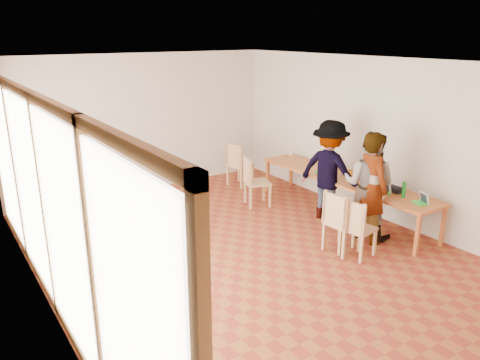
% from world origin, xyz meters
% --- Properties ---
extents(ground, '(8.00, 8.00, 0.00)m').
position_xyz_m(ground, '(0.00, 0.00, 0.00)').
color(ground, brown).
rests_on(ground, ground).
extents(wall_back, '(6.00, 0.10, 3.00)m').
position_xyz_m(wall_back, '(0.00, 4.00, 1.50)').
color(wall_back, beige).
rests_on(wall_back, ground).
extents(wall_right, '(0.10, 8.00, 3.00)m').
position_xyz_m(wall_right, '(3.00, 0.00, 1.50)').
color(wall_right, beige).
rests_on(wall_right, ground).
extents(window_wall, '(0.10, 8.00, 3.00)m').
position_xyz_m(window_wall, '(-2.96, 0.00, 1.50)').
color(window_wall, white).
rests_on(window_wall, ground).
extents(ceiling, '(6.00, 8.00, 0.04)m').
position_xyz_m(ceiling, '(0.00, 0.00, 3.02)').
color(ceiling, white).
rests_on(ceiling, wall_back).
extents(communal_table, '(0.80, 4.00, 0.75)m').
position_xyz_m(communal_table, '(2.50, 0.36, 0.70)').
color(communal_table, '#C3642B').
rests_on(communal_table, ground).
extents(side_table, '(0.90, 0.90, 0.75)m').
position_xyz_m(side_table, '(-1.84, 2.94, 0.67)').
color(side_table, '#C3642B').
rests_on(side_table, ground).
extents(chair_near, '(0.52, 0.52, 0.52)m').
position_xyz_m(chair_near, '(1.30, -1.05, 0.59)').
color(chair_near, tan).
rests_on(chair_near, ground).
extents(chair_mid, '(0.52, 0.52, 0.54)m').
position_xyz_m(chair_mid, '(1.22, -0.79, 0.63)').
color(chair_mid, tan).
rests_on(chair_mid, ground).
extents(chair_far, '(0.61, 0.61, 0.54)m').
position_xyz_m(chair_far, '(1.34, 1.74, 0.63)').
color(chair_far, tan).
rests_on(chair_far, ground).
extents(chair_empty, '(0.59, 0.59, 0.54)m').
position_xyz_m(chair_empty, '(1.79, 2.97, 0.63)').
color(chair_empty, tan).
rests_on(chair_empty, ground).
extents(chair_spare, '(0.39, 0.39, 0.44)m').
position_xyz_m(chair_spare, '(-2.41, 0.94, 0.50)').
color(chair_spare, tan).
rests_on(chair_spare, ground).
extents(person_near, '(0.60, 0.78, 1.89)m').
position_xyz_m(person_near, '(2.01, -0.73, 0.94)').
color(person_near, gray).
rests_on(person_near, ground).
extents(person_mid, '(1.00, 1.10, 1.85)m').
position_xyz_m(person_mid, '(2.11, -0.57, 0.93)').
color(person_mid, gray).
rests_on(person_mid, ground).
extents(person_far, '(1.01, 1.37, 1.89)m').
position_xyz_m(person_far, '(2.14, 0.39, 0.95)').
color(person_far, gray).
rests_on(person_far, ground).
extents(laptop_near, '(0.25, 0.26, 0.19)m').
position_xyz_m(laptop_near, '(2.51, -1.35, 0.80)').
color(laptop_near, green).
rests_on(laptop_near, communal_table).
extents(laptop_mid, '(0.25, 0.29, 0.22)m').
position_xyz_m(laptop_mid, '(2.43, -0.63, 0.81)').
color(laptop_mid, green).
rests_on(laptop_mid, communal_table).
extents(laptop_far, '(0.25, 0.27, 0.20)m').
position_xyz_m(laptop_far, '(2.44, 0.86, 0.81)').
color(laptop_far, green).
rests_on(laptop_far, communal_table).
extents(yellow_mug, '(0.16, 0.16, 0.11)m').
position_xyz_m(yellow_mug, '(2.70, 0.38, 0.80)').
color(yellow_mug, orange).
rests_on(yellow_mug, communal_table).
extents(green_bottle, '(0.07, 0.07, 0.28)m').
position_xyz_m(green_bottle, '(2.50, -1.00, 0.89)').
color(green_bottle, '#157521').
rests_on(green_bottle, communal_table).
extents(clear_glass, '(0.07, 0.07, 0.09)m').
position_xyz_m(clear_glass, '(2.26, 0.49, 0.80)').
color(clear_glass, silver).
rests_on(clear_glass, communal_table).
extents(condiment_cup, '(0.08, 0.08, 0.06)m').
position_xyz_m(condiment_cup, '(2.78, 2.26, 0.78)').
color(condiment_cup, white).
rests_on(condiment_cup, communal_table).
extents(pink_phone, '(0.05, 0.10, 0.01)m').
position_xyz_m(pink_phone, '(2.66, -1.32, 0.76)').
color(pink_phone, '#EF446E').
rests_on(pink_phone, communal_table).
extents(black_pouch, '(0.16, 0.26, 0.09)m').
position_xyz_m(black_pouch, '(2.63, -0.72, 0.80)').
color(black_pouch, black).
rests_on(black_pouch, communal_table).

